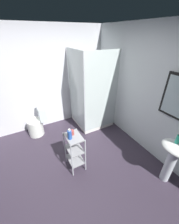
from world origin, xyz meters
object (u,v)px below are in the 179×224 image
object	(u,v)px
hand_soap_bottle	(178,139)
pedestal_sink	(173,156)
toilet	(37,123)
shampoo_bottle_blue	(70,134)
rinse_cup	(72,133)
shower_stall	(91,110)
storage_cart	(75,149)

from	to	relation	value
hand_soap_bottle	pedestal_sink	bearing A→B (deg)	-34.67
toilet	shampoo_bottle_blue	xyz separation A→B (m)	(1.40, 0.37, 0.51)
hand_soap_bottle	rinse_cup	xyz separation A→B (m)	(-1.05, -1.32, -0.11)
pedestal_sink	toilet	size ratio (longest dim) A/B	1.07
hand_soap_bottle	shampoo_bottle_blue	bearing A→B (deg)	-124.67
toilet	rinse_cup	xyz separation A→B (m)	(1.32, 0.44, 0.47)
hand_soap_bottle	rinse_cup	bearing A→B (deg)	-128.39
shower_stall	toilet	size ratio (longest dim) A/B	2.63
toilet	shower_stall	bearing A→B (deg)	79.29
pedestal_sink	storage_cart	world-z (taller)	pedestal_sink
rinse_cup	shower_stall	bearing A→B (deg)	137.86
pedestal_sink	rinse_cup	xyz separation A→B (m)	(-1.09, -1.30, 0.20)
hand_soap_bottle	shower_stall	bearing A→B (deg)	-170.05
shampoo_bottle_blue	rinse_cup	world-z (taller)	shampoo_bottle_blue
pedestal_sink	shower_stall	bearing A→B (deg)	-170.93
shower_stall	pedestal_sink	xyz separation A→B (m)	(2.14, 0.34, 0.12)
toilet	shampoo_bottle_blue	size ratio (longest dim) A/B	3.85
pedestal_sink	toilet	xyz separation A→B (m)	(-2.41, -1.73, -0.26)
storage_cart	rinse_cup	size ratio (longest dim) A/B	8.51
storage_cart	rinse_cup	bearing A→B (deg)	-178.17
storage_cart	pedestal_sink	bearing A→B (deg)	51.72
shower_stall	hand_soap_bottle	size ratio (longest dim) A/B	10.94
shower_stall	toilet	world-z (taller)	shower_stall
shower_stall	rinse_cup	distance (m)	1.46
pedestal_sink	rinse_cup	size ratio (longest dim) A/B	9.32
shower_stall	shampoo_bottle_blue	distance (m)	1.58
toilet	hand_soap_bottle	bearing A→B (deg)	36.64
storage_cart	shampoo_bottle_blue	world-z (taller)	shampoo_bottle_blue
shower_stall	pedestal_sink	distance (m)	2.17
storage_cart	shampoo_bottle_blue	distance (m)	0.40
shower_stall	shampoo_bottle_blue	bearing A→B (deg)	-42.04
shower_stall	rinse_cup	world-z (taller)	shower_stall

